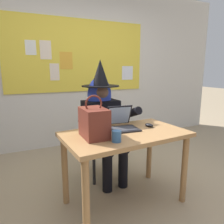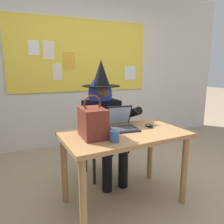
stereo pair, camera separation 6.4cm
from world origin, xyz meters
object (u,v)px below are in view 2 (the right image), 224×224
object	(u,v)px
computer_mouse	(149,125)
coffee_mug	(115,136)
desk_main	(125,143)
person_costumed	(103,116)
handbag	(93,122)
laptop	(122,124)
chair_at_desk	(100,136)

from	to	relation	value
computer_mouse	coffee_mug	world-z (taller)	coffee_mug
desk_main	person_costumed	bearing A→B (deg)	89.87
desk_main	handbag	xyz separation A→B (m)	(-0.32, -0.01, 0.24)
laptop	computer_mouse	world-z (taller)	laptop
desk_main	laptop	xyz separation A→B (m)	(0.04, 0.14, 0.16)
laptop	handbag	bearing A→B (deg)	-152.50
person_costumed	laptop	distance (m)	0.44
person_costumed	computer_mouse	size ratio (longest dim) A/B	13.87
handbag	coffee_mug	world-z (taller)	handbag
desk_main	laptop	size ratio (longest dim) A/B	3.62
person_costumed	laptop	size ratio (longest dim) A/B	4.28
desk_main	coffee_mug	xyz separation A→B (m)	(-0.19, -0.20, 0.16)
desk_main	laptop	bearing A→B (deg)	75.60
person_costumed	handbag	bearing A→B (deg)	-31.69
computer_mouse	handbag	world-z (taller)	handbag
computer_mouse	coffee_mug	xyz separation A→B (m)	(-0.51, -0.28, 0.03)
laptop	desk_main	bearing A→B (deg)	-99.58
chair_at_desk	computer_mouse	distance (m)	0.75
laptop	coffee_mug	world-z (taller)	laptop
person_costumed	handbag	size ratio (longest dim) A/B	3.82
handbag	coffee_mug	xyz separation A→B (m)	(0.13, -0.19, -0.09)
computer_mouse	chair_at_desk	bearing A→B (deg)	109.09
coffee_mug	person_costumed	bearing A→B (deg)	75.93
handbag	laptop	bearing A→B (deg)	22.68
person_costumed	computer_mouse	distance (m)	0.59
desk_main	coffee_mug	world-z (taller)	coffee_mug
desk_main	handbag	distance (m)	0.40
laptop	coffee_mug	size ratio (longest dim) A/B	3.54
chair_at_desk	handbag	xyz separation A→B (m)	(-0.32, -0.71, 0.38)
computer_mouse	handbag	xyz separation A→B (m)	(-0.64, -0.08, 0.12)
laptop	person_costumed	bearing A→B (deg)	99.36
handbag	coffee_mug	size ratio (longest dim) A/B	3.98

